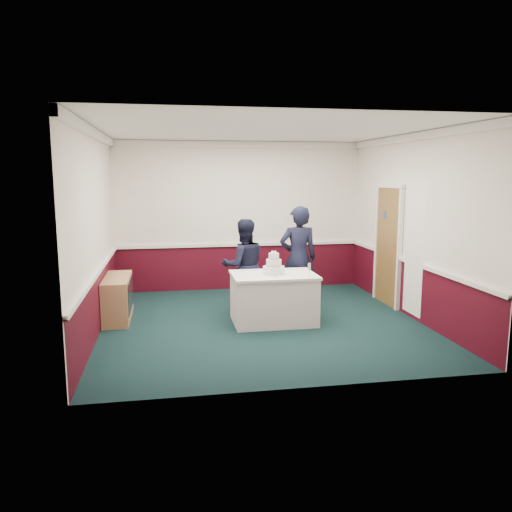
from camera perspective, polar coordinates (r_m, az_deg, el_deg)
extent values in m
plane|color=black|center=(8.03, 0.71, -7.63)|extent=(5.00, 5.00, 0.00)
cube|color=white|center=(10.16, -1.88, 4.55)|extent=(5.00, 0.05, 3.00)
cube|color=white|center=(7.67, -17.78, 2.58)|extent=(0.05, 5.00, 3.00)
cube|color=white|center=(8.54, 17.29, 3.24)|extent=(0.05, 5.00, 3.00)
cube|color=white|center=(7.71, 0.76, 14.03)|extent=(5.00, 5.00, 0.05)
cube|color=#410815|center=(10.31, -1.86, -1.28)|extent=(5.00, 0.02, 0.90)
cube|color=white|center=(10.22, -1.86, 1.31)|extent=(4.98, 0.05, 0.06)
cube|color=white|center=(10.13, -1.92, 12.63)|extent=(5.00, 0.08, 0.12)
cube|color=olive|center=(9.31, 14.86, 1.02)|extent=(0.05, 0.90, 2.10)
cube|color=#234799|center=(9.37, 14.45, 4.60)|extent=(0.01, 0.12, 0.12)
cube|color=white|center=(8.33, 17.64, 1.01)|extent=(0.02, 0.60, 2.20)
cube|color=tan|center=(8.45, -15.53, -4.66)|extent=(0.40, 1.20, 0.70)
cube|color=black|center=(8.42, -14.15, -4.30)|extent=(0.01, 1.00, 0.50)
cube|color=white|center=(7.97, 2.02, -4.94)|extent=(1.28, 0.88, 0.76)
cube|color=white|center=(7.88, 2.03, -2.19)|extent=(1.32, 0.92, 0.04)
cylinder|color=white|center=(7.86, 2.04, -1.62)|extent=(0.34, 0.34, 0.12)
cylinder|color=silver|center=(7.87, 2.04, -1.96)|extent=(0.35, 0.35, 0.03)
cylinder|color=white|center=(7.84, 2.04, -0.80)|extent=(0.24, 0.24, 0.11)
cylinder|color=silver|center=(7.85, 2.04, -1.10)|extent=(0.25, 0.25, 0.02)
cylinder|color=white|center=(7.82, 2.05, -0.04)|extent=(0.16, 0.16, 0.10)
cylinder|color=silver|center=(7.83, 2.05, -0.32)|extent=(0.17, 0.17, 0.02)
sphere|color=#EDE5C9|center=(7.81, 2.05, 0.45)|extent=(0.03, 0.03, 0.03)
sphere|color=#EDE5C9|center=(7.83, 2.23, 0.47)|extent=(0.03, 0.03, 0.03)
sphere|color=#EDE5C9|center=(7.83, 1.87, 0.47)|extent=(0.03, 0.03, 0.03)
sphere|color=#EDE5C9|center=(7.80, 2.21, 0.43)|extent=(0.03, 0.03, 0.03)
sphere|color=#EDE5C9|center=(7.80, 1.88, 0.43)|extent=(0.03, 0.03, 0.03)
cube|color=silver|center=(7.68, 2.13, -2.33)|extent=(0.05, 0.22, 0.00)
cylinder|color=silver|center=(7.73, 6.10, -2.29)|extent=(0.05, 0.05, 0.01)
cylinder|color=silver|center=(7.72, 6.11, -1.95)|extent=(0.01, 0.01, 0.09)
cylinder|color=silver|center=(7.70, 6.12, -1.22)|extent=(0.04, 0.04, 0.11)
imported|color=black|center=(8.53, -1.41, -1.11)|extent=(0.82, 0.67, 1.60)
imported|color=black|center=(8.67, 4.85, -0.25)|extent=(0.67, 0.45, 1.81)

